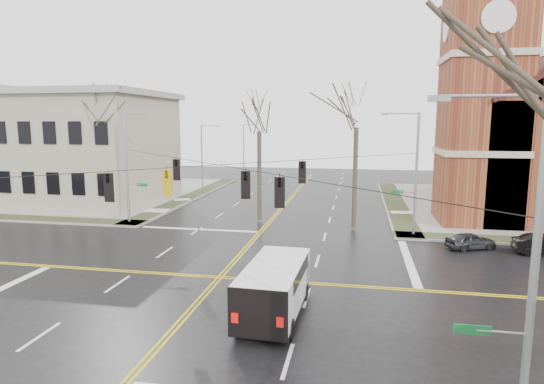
% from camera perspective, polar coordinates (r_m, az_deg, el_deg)
% --- Properties ---
extents(ground, '(120.00, 120.00, 0.00)m').
position_cam_1_polar(ground, '(25.52, -6.54, -10.60)').
color(ground, black).
rests_on(ground, ground).
extents(sidewalks, '(80.00, 80.00, 0.17)m').
position_cam_1_polar(sidewalks, '(25.49, -6.55, -10.43)').
color(sidewalks, gray).
rests_on(sidewalks, ground).
extents(road_markings, '(100.00, 100.00, 0.01)m').
position_cam_1_polar(road_markings, '(25.52, -6.54, -10.58)').
color(road_markings, gold).
rests_on(road_markings, ground).
extents(civic_building_a, '(18.00, 14.00, 11.00)m').
position_cam_1_polar(civic_building_a, '(52.06, -23.58, 4.83)').
color(civic_building_a, gray).
rests_on(civic_building_a, ground).
extents(signal_pole_ne, '(2.75, 0.22, 9.00)m').
position_cam_1_polar(signal_pole_ne, '(34.87, 17.38, 2.64)').
color(signal_pole_ne, gray).
rests_on(signal_pole_ne, ground).
extents(signal_pole_nw, '(2.75, 0.22, 9.00)m').
position_cam_1_polar(signal_pole_nw, '(39.30, -17.57, 3.29)').
color(signal_pole_nw, gray).
rests_on(signal_pole_nw, ground).
extents(signal_pole_se, '(2.75, 0.22, 9.00)m').
position_cam_1_polar(signal_pole_se, '(12.65, 29.31, -8.44)').
color(signal_pole_se, gray).
rests_on(signal_pole_se, ground).
extents(span_wires, '(23.02, 23.02, 0.03)m').
position_cam_1_polar(span_wires, '(24.18, -6.80, 3.40)').
color(span_wires, black).
rests_on(span_wires, ground).
extents(traffic_signals, '(8.21, 8.26, 1.30)m').
position_cam_1_polar(traffic_signals, '(23.63, -7.25, 1.44)').
color(traffic_signals, black).
rests_on(traffic_signals, ground).
extents(streetlight_north_a, '(2.30, 0.20, 8.00)m').
position_cam_1_polar(streetlight_north_a, '(54.16, -8.64, 4.49)').
color(streetlight_north_a, gray).
rests_on(streetlight_north_a, ground).
extents(streetlight_north_b, '(2.30, 0.20, 8.00)m').
position_cam_1_polar(streetlight_north_b, '(73.29, -3.45, 5.68)').
color(streetlight_north_b, gray).
rests_on(streetlight_north_b, ground).
extents(cargo_van, '(2.55, 6.13, 2.30)m').
position_cam_1_polar(cargo_van, '(20.50, 0.46, -11.44)').
color(cargo_van, silver).
rests_on(cargo_van, ground).
extents(parked_car_a, '(3.56, 2.49, 1.13)m').
position_cam_1_polar(parked_car_a, '(33.35, 23.65, -5.63)').
color(parked_car_a, black).
rests_on(parked_car_a, ground).
extents(tree_nw_far, '(4.00, 4.00, 12.30)m').
position_cam_1_polar(tree_nw_far, '(42.11, -20.09, 8.89)').
color(tree_nw_far, '#3A3025').
rests_on(tree_nw_far, ground).
extents(tree_nw_near, '(4.00, 4.00, 11.29)m').
position_cam_1_polar(tree_nw_near, '(38.05, -1.62, 8.38)').
color(tree_nw_near, '#3A3025').
rests_on(tree_nw_near, ground).
extents(tree_ne, '(4.00, 4.00, 11.82)m').
position_cam_1_polar(tree_ne, '(35.77, 10.57, 8.82)').
color(tree_ne, '#3A3025').
rests_on(tree_ne, ground).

